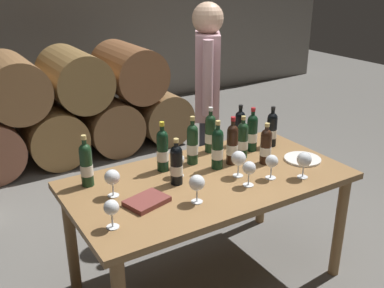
{
  "coord_description": "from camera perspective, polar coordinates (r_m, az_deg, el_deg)",
  "views": [
    {
      "loc": [
        -1.36,
        -2.01,
        1.95
      ],
      "look_at": [
        0.0,
        0.2,
        0.91
      ],
      "focal_mm": 41.65,
      "sensor_mm": 36.0,
      "label": 1
    }
  ],
  "objects": [
    {
      "name": "wine_glass_1",
      "position": [
        2.2,
        -10.28,
        -8.11
      ],
      "size": [
        0.08,
        0.08,
        0.15
      ],
      "color": "white",
      "rests_on": "dining_table"
    },
    {
      "name": "wine_glass_5",
      "position": [
        2.68,
        -1.75,
        -2.08
      ],
      "size": [
        0.07,
        0.07,
        0.15
      ],
      "color": "white",
      "rests_on": "dining_table"
    },
    {
      "name": "wine_bottle_0",
      "position": [
        3.18,
        10.18,
        1.91
      ],
      "size": [
        0.07,
        0.07,
        0.29
      ],
      "color": "black",
      "rests_on": "dining_table"
    },
    {
      "name": "wine_bottle_6",
      "position": [
        2.84,
        0.05,
        0.06
      ],
      "size": [
        0.07,
        0.07,
        0.32
      ],
      "color": "#19381E",
      "rests_on": "dining_table"
    },
    {
      "name": "wine_bottle_3",
      "position": [
        2.62,
        -13.39,
        -2.53
      ],
      "size": [
        0.07,
        0.07,
        0.31
      ],
      "color": "#19381E",
      "rests_on": "dining_table"
    },
    {
      "name": "wine_bottle_8",
      "position": [
        2.89,
        9.44,
        -0.24
      ],
      "size": [
        0.07,
        0.07,
        0.27
      ],
      "color": "black",
      "rests_on": "dining_table"
    },
    {
      "name": "wine_glass_2",
      "position": [
        2.58,
        7.33,
        -3.16
      ],
      "size": [
        0.08,
        0.08,
        0.15
      ],
      "color": "white",
      "rests_on": "dining_table"
    },
    {
      "name": "serving_plate",
      "position": [
        3.02,
        13.97,
        -1.88
      ],
      "size": [
        0.24,
        0.24,
        0.01
      ],
      "primitive_type": "cylinder",
      "color": "white",
      "rests_on": "dining_table"
    },
    {
      "name": "wine_bottle_9",
      "position": [
        2.96,
        6.5,
        0.57
      ],
      "size": [
        0.07,
        0.07,
        0.29
      ],
      "color": "#19381E",
      "rests_on": "dining_table"
    },
    {
      "name": "wine_bottle_5",
      "position": [
        2.85,
        5.18,
        0.02
      ],
      "size": [
        0.07,
        0.07,
        0.32
      ],
      "color": "black",
      "rests_on": "dining_table"
    },
    {
      "name": "wine_glass_7",
      "position": [
        2.74,
        14.16,
        -2.02
      ],
      "size": [
        0.09,
        0.09,
        0.16
      ],
      "color": "white",
      "rests_on": "dining_table"
    },
    {
      "name": "ground_plane",
      "position": [
        3.11,
        2.02,
        -16.95
      ],
      "size": [
        14.0,
        14.0,
        0.0
      ],
      "primitive_type": "plane",
      "color": "#66635E"
    },
    {
      "name": "tasting_notebook",
      "position": [
        2.43,
        -5.81,
        -7.29
      ],
      "size": [
        0.25,
        0.21,
        0.03
      ],
      "primitive_type": "cube",
      "rotation": [
        0.0,
        0.0,
        0.27
      ],
      "color": "brown",
      "rests_on": "dining_table"
    },
    {
      "name": "wine_glass_4",
      "position": [
        2.69,
        10.17,
        -2.27
      ],
      "size": [
        0.08,
        0.08,
        0.15
      ],
      "color": "white",
      "rests_on": "dining_table"
    },
    {
      "name": "wine_bottle_10",
      "position": [
        3.18,
        6.15,
        2.17
      ],
      "size": [
        0.07,
        0.07,
        0.29
      ],
      "color": "black",
      "rests_on": "dining_table"
    },
    {
      "name": "wine_bottle_1",
      "position": [
        3.03,
        2.36,
        1.44
      ],
      "size": [
        0.07,
        0.07,
        0.32
      ],
      "color": "#19381E",
      "rests_on": "dining_table"
    },
    {
      "name": "barrel_stack",
      "position": [
        5.01,
        -14.59,
        4.73
      ],
      "size": [
        2.49,
        0.9,
        1.15
      ],
      "color": "#965E46",
      "rests_on": "ground_plane"
    },
    {
      "name": "wine_bottle_2",
      "position": [
        2.58,
        -2.01,
        -2.61
      ],
      "size": [
        0.07,
        0.07,
        0.28
      ],
      "color": "black",
      "rests_on": "dining_table"
    },
    {
      "name": "wine_bottle_4",
      "position": [
        2.78,
        3.28,
        -0.53
      ],
      "size": [
        0.07,
        0.07,
        0.32
      ],
      "color": "black",
      "rests_on": "dining_table"
    },
    {
      "name": "wine_glass_3",
      "position": [
        2.48,
        -10.19,
        -4.28
      ],
      "size": [
        0.09,
        0.09,
        0.16
      ],
      "color": "white",
      "rests_on": "dining_table"
    },
    {
      "name": "dining_table",
      "position": [
        2.75,
        2.2,
        -6.01
      ],
      "size": [
        1.7,
        0.9,
        0.76
      ],
      "color": "olive",
      "rests_on": "ground_plane"
    },
    {
      "name": "wine_glass_6",
      "position": [
        2.38,
        0.64,
        -5.06
      ],
      "size": [
        0.09,
        0.09,
        0.16
      ],
      "color": "white",
      "rests_on": "dining_table"
    },
    {
      "name": "wine_bottle_11",
      "position": [
        3.07,
        7.7,
        1.5
      ],
      "size": [
        0.07,
        0.07,
        0.31
      ],
      "color": "black",
      "rests_on": "dining_table"
    },
    {
      "name": "wine_glass_0",
      "position": [
        2.69,
        5.99,
        -1.9
      ],
      "size": [
        0.09,
        0.09,
        0.16
      ],
      "color": "white",
      "rests_on": "dining_table"
    },
    {
      "name": "sommelier_presenting",
      "position": [
        3.43,
        1.91,
        6.54
      ],
      "size": [
        0.32,
        0.43,
        1.72
      ],
      "color": "#383842",
      "rests_on": "ground_plane"
    },
    {
      "name": "wine_bottle_7",
      "position": [
        2.75,
        -3.8,
        -0.76
      ],
      "size": [
        0.07,
        0.07,
        0.32
      ],
      "color": "black",
      "rests_on": "dining_table"
    },
    {
      "name": "cellar_back_wall",
      "position": [
        6.38,
        -19.96,
        15.68
      ],
      "size": [
        10.0,
        0.24,
        2.8
      ],
      "primitive_type": "cube",
      "color": "gray",
      "rests_on": "ground_plane"
    }
  ]
}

